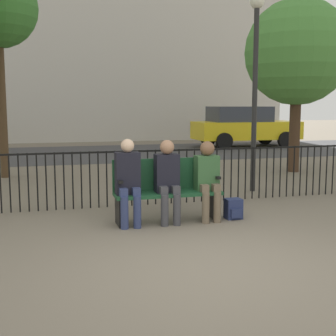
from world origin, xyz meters
TOP-DOWN VIEW (x-y plane):
  - ground_plane at (0.00, 0.00)m, footprint 80.00×80.00m
  - park_bench at (0.00, 2.11)m, footprint 1.56×0.45m
  - seated_person_0 at (-0.60, 1.98)m, footprint 0.34×0.39m
  - seated_person_1 at (-0.02, 1.98)m, footprint 0.34×0.39m
  - seated_person_2 at (0.59, 1.98)m, footprint 0.34×0.39m
  - backpack at (1.00, 1.95)m, footprint 0.24×0.24m
  - fence_railing at (-0.02, 3.26)m, footprint 9.01×0.03m
  - tree_0 at (4.48, 6.16)m, footprint 2.62×2.62m
  - lamp_post at (2.28, 3.96)m, footprint 0.28×0.28m
  - street_surface at (0.00, 12.00)m, footprint 24.00×6.00m
  - parked_car_1 at (6.20, 12.93)m, footprint 4.20×1.94m

SIDE VIEW (x-z plane):
  - ground_plane at x=0.00m, z-range 0.00..0.00m
  - street_surface at x=0.00m, z-range 0.00..0.01m
  - backpack at x=1.00m, z-range 0.00..0.30m
  - park_bench at x=0.00m, z-range 0.03..0.95m
  - fence_railing at x=-0.02m, z-range 0.08..1.03m
  - seated_person_2 at x=0.59m, z-range 0.07..1.25m
  - seated_person_1 at x=-0.02m, z-range 0.07..1.28m
  - seated_person_0 at x=-0.60m, z-range 0.07..1.30m
  - parked_car_1 at x=6.20m, z-range 0.03..1.65m
  - lamp_post at x=2.28m, z-range 0.60..4.38m
  - tree_0 at x=4.48m, z-range 0.83..5.14m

